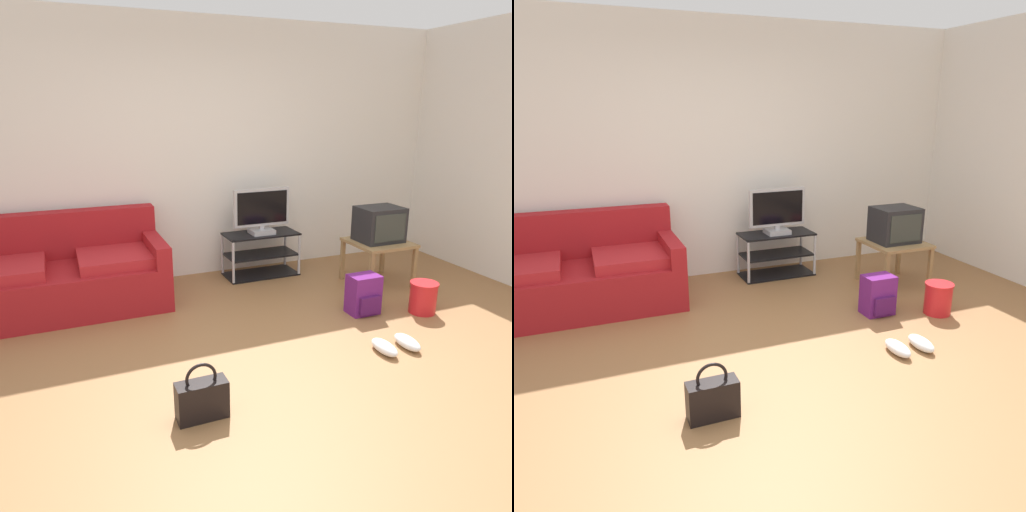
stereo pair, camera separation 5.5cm
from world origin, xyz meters
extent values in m
cube|color=olive|center=(0.00, 0.00, -0.01)|extent=(9.00, 9.80, 0.02)
cube|color=silver|center=(0.00, 2.45, 1.35)|extent=(9.00, 0.10, 2.70)
cube|color=maroon|center=(-1.36, 1.89, 0.20)|extent=(1.84, 0.92, 0.41)
cube|color=maroon|center=(-1.36, 2.25, 0.63)|extent=(1.84, 0.20, 0.45)
cube|color=maroon|center=(-0.51, 1.89, 0.51)|extent=(0.14, 0.92, 0.20)
cube|color=#AF2026|center=(-0.85, 1.83, 0.46)|extent=(0.74, 0.64, 0.10)
cube|color=black|center=(0.70, 2.09, 0.47)|extent=(0.81, 0.39, 0.02)
cube|color=black|center=(0.70, 2.09, 0.24)|extent=(0.78, 0.37, 0.02)
cube|color=black|center=(0.70, 2.09, 0.01)|extent=(0.81, 0.39, 0.02)
cylinder|color=#B7B7BC|center=(0.31, 1.91, 0.24)|extent=(0.03, 0.03, 0.48)
cylinder|color=#B7B7BC|center=(1.09, 1.91, 0.24)|extent=(0.03, 0.03, 0.48)
cylinder|color=#B7B7BC|center=(0.31, 2.27, 0.24)|extent=(0.03, 0.03, 0.48)
cylinder|color=#B7B7BC|center=(1.09, 2.27, 0.24)|extent=(0.03, 0.03, 0.48)
cube|color=#B2B2B7|center=(0.70, 2.07, 0.51)|extent=(0.25, 0.22, 0.05)
cube|color=#B2B2B7|center=(0.70, 2.07, 0.55)|extent=(0.05, 0.04, 0.04)
cube|color=#B2B2B7|center=(0.70, 2.07, 0.78)|extent=(0.64, 0.04, 0.41)
cube|color=black|center=(0.70, 2.05, 0.78)|extent=(0.58, 0.01, 0.35)
cube|color=#9E7A4C|center=(1.74, 1.36, 0.45)|extent=(0.59, 0.59, 0.03)
cube|color=#9E7A4C|center=(1.48, 1.09, 0.22)|extent=(0.04, 0.04, 0.44)
cube|color=#9E7A4C|center=(2.00, 1.09, 0.22)|extent=(0.04, 0.04, 0.44)
cube|color=#9E7A4C|center=(1.48, 1.62, 0.22)|extent=(0.04, 0.04, 0.44)
cube|color=#9E7A4C|center=(2.00, 1.62, 0.22)|extent=(0.04, 0.04, 0.44)
cube|color=#232326|center=(1.74, 1.38, 0.65)|extent=(0.44, 0.36, 0.36)
cube|color=#333833|center=(1.74, 1.19, 0.65)|extent=(0.36, 0.01, 0.28)
cube|color=#661E70|center=(1.15, 0.75, 0.18)|extent=(0.28, 0.20, 0.36)
cube|color=#4C1654|center=(1.15, 0.64, 0.12)|extent=(0.21, 0.04, 0.16)
cylinder|color=#4C1654|center=(1.07, 0.87, 0.20)|extent=(0.04, 0.04, 0.29)
cylinder|color=#4C1654|center=(1.23, 0.87, 0.20)|extent=(0.04, 0.04, 0.29)
cube|color=black|center=(-0.66, -0.20, 0.12)|extent=(0.31, 0.13, 0.24)
torus|color=black|center=(-0.66, -0.20, 0.27)|extent=(0.20, 0.02, 0.20)
cylinder|color=red|center=(1.66, 0.55, 0.15)|extent=(0.24, 0.24, 0.29)
cylinder|color=red|center=(1.66, 0.55, 0.28)|extent=(0.26, 0.26, 0.02)
ellipsoid|color=white|center=(0.87, 0.05, 0.04)|extent=(0.12, 0.28, 0.09)
ellipsoid|color=white|center=(1.09, 0.05, 0.04)|extent=(0.13, 0.28, 0.09)
camera|label=1|loc=(-1.34, -2.67, 1.82)|focal=34.05mm
camera|label=2|loc=(-1.29, -2.69, 1.82)|focal=34.05mm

